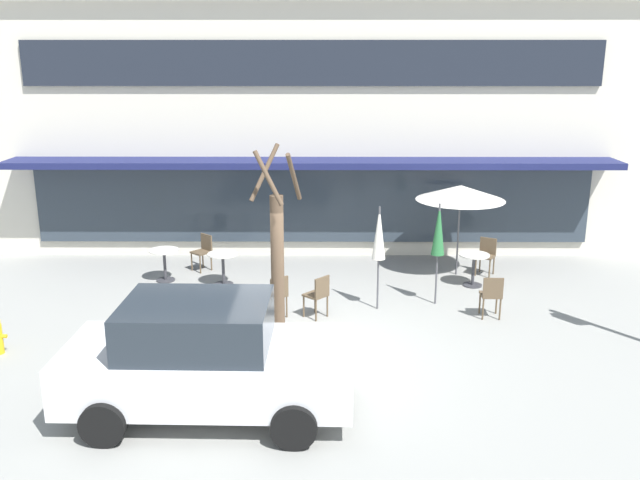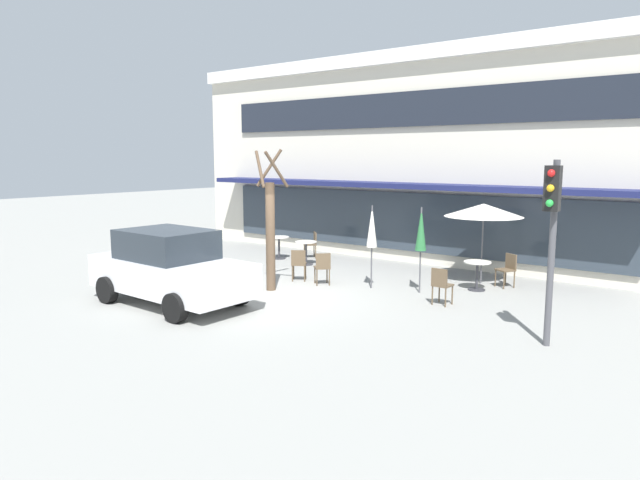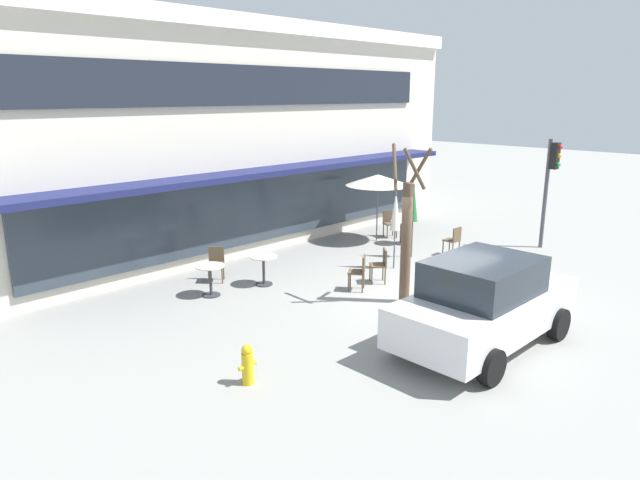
{
  "view_description": "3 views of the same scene",
  "coord_description": "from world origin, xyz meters",
  "px_view_note": "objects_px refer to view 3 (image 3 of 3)",
  "views": [
    {
      "loc": [
        0.3,
        -11.25,
        5.19
      ],
      "look_at": [
        0.22,
        3.09,
        1.22
      ],
      "focal_mm": 38.0,
      "sensor_mm": 36.0,
      "label": 1
    },
    {
      "loc": [
        9.39,
        -10.43,
        3.45
      ],
      "look_at": [
        -0.61,
        2.51,
        1.06
      ],
      "focal_mm": 32.0,
      "sensor_mm": 36.0,
      "label": 2
    },
    {
      "loc": [
        -10.88,
        -7.07,
        4.72
      ],
      "look_at": [
        -0.76,
        2.83,
        1.08
      ],
      "focal_mm": 32.0,
      "sensor_mm": 36.0,
      "label": 3
    }
  ],
  "objects_px": {
    "cafe_table_streetside": "(401,228)",
    "cafe_chair_2": "(389,222)",
    "patio_umbrella_corner_open": "(413,203)",
    "parked_sedan": "(484,303)",
    "street_tree": "(406,236)",
    "cafe_table_by_tree": "(210,275)",
    "patio_umbrella_green_folded": "(378,180)",
    "cafe_chair_0": "(381,263)",
    "cafe_chair_4": "(360,270)",
    "traffic_light_pole": "(551,175)",
    "fire_hydrant": "(248,364)",
    "cafe_chair_3": "(216,261)",
    "cafe_chair_1": "(454,239)",
    "patio_umbrella_cream_folded": "(396,211)",
    "cafe_table_near_wall": "(264,265)"
  },
  "relations": [
    {
      "from": "parked_sedan",
      "to": "street_tree",
      "type": "distance_m",
      "value": 2.75
    },
    {
      "from": "cafe_chair_2",
      "to": "cafe_chair_3",
      "type": "bearing_deg",
      "value": 177.49
    },
    {
      "from": "patio_umbrella_corner_open",
      "to": "cafe_chair_0",
      "type": "distance_m",
      "value": 2.86
    },
    {
      "from": "patio_umbrella_corner_open",
      "to": "cafe_chair_2",
      "type": "height_order",
      "value": "patio_umbrella_corner_open"
    },
    {
      "from": "patio_umbrella_corner_open",
      "to": "cafe_chair_1",
      "type": "xyz_separation_m",
      "value": [
        0.98,
        -0.81,
        -1.1
      ]
    },
    {
      "from": "cafe_chair_0",
      "to": "patio_umbrella_cream_folded",
      "type": "bearing_deg",
      "value": 22.28
    },
    {
      "from": "patio_umbrella_cream_folded",
      "to": "cafe_chair_2",
      "type": "relative_size",
      "value": 2.47
    },
    {
      "from": "cafe_chair_0",
      "to": "cafe_chair_4",
      "type": "height_order",
      "value": "same"
    },
    {
      "from": "cafe_chair_3",
      "to": "cafe_chair_4",
      "type": "bearing_deg",
      "value": -57.23
    },
    {
      "from": "cafe_chair_2",
      "to": "fire_hydrant",
      "type": "xyz_separation_m",
      "value": [
        -9.76,
        -4.56,
        -0.17
      ]
    },
    {
      "from": "cafe_chair_1",
      "to": "fire_hydrant",
      "type": "height_order",
      "value": "cafe_chair_1"
    },
    {
      "from": "cafe_table_by_tree",
      "to": "cafe_chair_1",
      "type": "distance_m",
      "value": 7.48
    },
    {
      "from": "patio_umbrella_green_folded",
      "to": "cafe_table_streetside",
      "type": "bearing_deg",
      "value": -74.97
    },
    {
      "from": "cafe_chair_0",
      "to": "cafe_chair_4",
      "type": "relative_size",
      "value": 1.0
    },
    {
      "from": "cafe_table_near_wall",
      "to": "cafe_table_by_tree",
      "type": "height_order",
      "value": "same"
    },
    {
      "from": "cafe_chair_4",
      "to": "street_tree",
      "type": "distance_m",
      "value": 1.67
    },
    {
      "from": "cafe_chair_2",
      "to": "street_tree",
      "type": "bearing_deg",
      "value": -139.16
    },
    {
      "from": "cafe_chair_1",
      "to": "traffic_light_pole",
      "type": "relative_size",
      "value": 0.26
    },
    {
      "from": "patio_umbrella_green_folded",
      "to": "parked_sedan",
      "type": "height_order",
      "value": "patio_umbrella_green_folded"
    },
    {
      "from": "cafe_chair_4",
      "to": "cafe_table_near_wall",
      "type": "bearing_deg",
      "value": 124.34
    },
    {
      "from": "patio_umbrella_green_folded",
      "to": "cafe_chair_1",
      "type": "height_order",
      "value": "patio_umbrella_green_folded"
    },
    {
      "from": "cafe_table_near_wall",
      "to": "cafe_table_by_tree",
      "type": "distance_m",
      "value": 1.45
    },
    {
      "from": "cafe_chair_4",
      "to": "street_tree",
      "type": "bearing_deg",
      "value": -84.89
    },
    {
      "from": "cafe_table_near_wall",
      "to": "parked_sedan",
      "type": "xyz_separation_m",
      "value": [
        0.6,
        -5.79,
        0.36
      ]
    },
    {
      "from": "patio_umbrella_corner_open",
      "to": "parked_sedan",
      "type": "relative_size",
      "value": 0.52
    },
    {
      "from": "cafe_table_by_tree",
      "to": "patio_umbrella_green_folded",
      "type": "height_order",
      "value": "patio_umbrella_green_folded"
    },
    {
      "from": "cafe_chair_1",
      "to": "traffic_light_pole",
      "type": "xyz_separation_m",
      "value": [
        2.82,
        -1.54,
        1.77
      ]
    },
    {
      "from": "cafe_table_streetside",
      "to": "fire_hydrant",
      "type": "height_order",
      "value": "cafe_table_streetside"
    },
    {
      "from": "cafe_table_near_wall",
      "to": "fire_hydrant",
      "type": "distance_m",
      "value": 5.13
    },
    {
      "from": "cafe_chair_1",
      "to": "cafe_table_by_tree",
      "type": "bearing_deg",
      "value": 162.11
    },
    {
      "from": "cafe_chair_2",
      "to": "cafe_chair_3",
      "type": "relative_size",
      "value": 1.0
    },
    {
      "from": "cafe_table_by_tree",
      "to": "cafe_chair_4",
      "type": "distance_m",
      "value": 3.62
    },
    {
      "from": "cafe_chair_4",
      "to": "street_tree",
      "type": "relative_size",
      "value": 0.24
    },
    {
      "from": "cafe_table_streetside",
      "to": "cafe_chair_2",
      "type": "distance_m",
      "value": 0.99
    },
    {
      "from": "cafe_table_near_wall",
      "to": "patio_umbrella_corner_open",
      "type": "relative_size",
      "value": 0.35
    },
    {
      "from": "patio_umbrella_corner_open",
      "to": "parked_sedan",
      "type": "height_order",
      "value": "patio_umbrella_corner_open"
    },
    {
      "from": "cafe_chair_2",
      "to": "traffic_light_pole",
      "type": "bearing_deg",
      "value": -62.59
    },
    {
      "from": "cafe_table_streetside",
      "to": "street_tree",
      "type": "bearing_deg",
      "value": -142.66
    },
    {
      "from": "patio_umbrella_cream_folded",
      "to": "cafe_table_streetside",
      "type": "bearing_deg",
      "value": 32.49
    },
    {
      "from": "cafe_chair_2",
      "to": "street_tree",
      "type": "height_order",
      "value": "street_tree"
    },
    {
      "from": "cafe_chair_0",
      "to": "parked_sedan",
      "type": "height_order",
      "value": "parked_sedan"
    },
    {
      "from": "cafe_table_streetside",
      "to": "cafe_chair_3",
      "type": "distance_m",
      "value": 6.51
    },
    {
      "from": "parked_sedan",
      "to": "traffic_light_pole",
      "type": "bearing_deg",
      "value": 15.71
    },
    {
      "from": "traffic_light_pole",
      "to": "cafe_chair_0",
      "type": "bearing_deg",
      "value": 166.27
    },
    {
      "from": "cafe_chair_1",
      "to": "street_tree",
      "type": "relative_size",
      "value": 0.24
    },
    {
      "from": "cafe_chair_0",
      "to": "cafe_chair_2",
      "type": "xyz_separation_m",
      "value": [
        4.04,
        2.84,
        0.0
      ]
    },
    {
      "from": "fire_hydrant",
      "to": "cafe_chair_4",
      "type": "bearing_deg",
      "value": 19.46
    },
    {
      "from": "cafe_table_streetside",
      "to": "patio_umbrella_corner_open",
      "type": "relative_size",
      "value": 0.35
    },
    {
      "from": "cafe_table_streetside",
      "to": "patio_umbrella_green_folded",
      "type": "relative_size",
      "value": 0.35
    },
    {
      "from": "street_tree",
      "to": "traffic_light_pole",
      "type": "distance_m",
      "value": 7.07
    }
  ]
}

